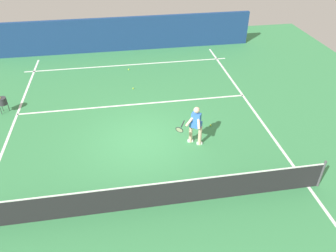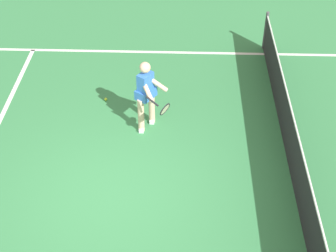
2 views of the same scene
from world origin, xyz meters
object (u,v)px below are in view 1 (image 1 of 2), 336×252
tennis_player (195,124)px  ball_hopper (2,101)px  tennis_ball_mid (211,125)px  tennis_ball_far (129,69)px  tennis_ball_near (133,88)px

tennis_player → ball_hopper: tennis_player is taller
tennis_ball_mid → tennis_ball_far: size_ratio=1.00×
tennis_ball_near → tennis_player: bearing=112.6°
tennis_player → ball_hopper: bearing=-24.7°
tennis_ball_far → ball_hopper: ball_hopper is taller
tennis_ball_far → ball_hopper: size_ratio=0.09×
tennis_player → ball_hopper: (7.42, -3.41, -0.30)m
tennis_player → tennis_ball_near: tennis_player is taller
ball_hopper → tennis_ball_mid: bearing=163.9°
tennis_player → tennis_ball_far: tennis_player is taller
tennis_ball_near → tennis_ball_mid: 4.58m
tennis_player → ball_hopper: size_ratio=2.09×
tennis_ball_mid → ball_hopper: size_ratio=0.09×
tennis_ball_near → ball_hopper: (5.51, 1.20, 0.51)m
tennis_ball_mid → tennis_player: bearing=47.9°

